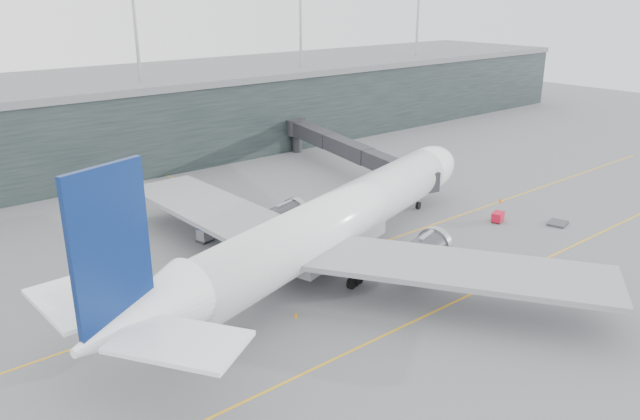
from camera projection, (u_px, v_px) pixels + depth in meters
ground at (288, 257)px, 73.98m from camera, size 320.00×320.00×0.00m
taxiline_a at (309, 267)px, 71.08m from camera, size 160.00×0.25×0.02m
taxiline_b at (414, 321)px, 59.49m from camera, size 160.00×0.25×0.02m
taxiline_lead_main at (233, 206)px, 91.48m from camera, size 0.25×60.00×0.02m
terminal at (95, 120)px, 113.44m from camera, size 240.00×36.00×29.00m
main_aircraft at (335, 221)px, 70.33m from camera, size 65.26×60.04×18.67m
jet_bridge at (335, 148)px, 105.15m from camera, size 11.86×44.58×6.39m
gse_cart at (498, 217)px, 84.89m from camera, size 2.29×1.83×1.36m
baggage_dolly at (558, 223)px, 84.16m from camera, size 3.31×2.91×0.28m
uld_a at (205, 235)px, 78.14m from camera, size 2.23×1.94×1.76m
uld_b at (219, 224)px, 81.33m from camera, size 2.38×2.04×1.93m
uld_c at (237, 227)px, 80.74m from camera, size 2.35×2.09×1.79m
cone_nose at (500, 200)px, 92.88m from camera, size 0.47×0.47×0.74m
cone_wing_stbd at (464, 280)px, 67.05m from camera, size 0.47×0.47×0.75m
cone_wing_port at (290, 213)px, 87.32m from camera, size 0.46×0.46×0.74m
cone_tail at (296, 314)px, 60.15m from camera, size 0.39×0.39×0.61m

